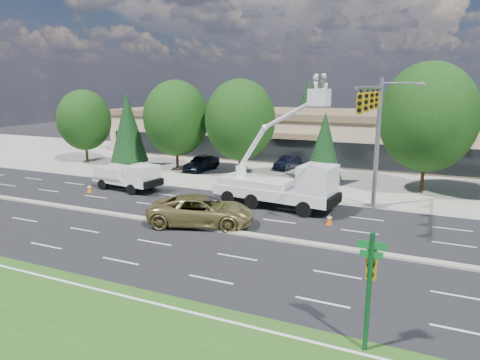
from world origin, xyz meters
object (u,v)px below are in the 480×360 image
at_px(minivan, 202,211).
at_px(signal_mast, 375,124).
at_px(street_sign_pole, 370,279).
at_px(utility_pickup, 130,180).
at_px(bucket_truck, 285,181).

bearing_deg(minivan, signal_mast, -72.33).
relative_size(street_sign_pole, utility_pickup, 0.66).
height_order(street_sign_pole, utility_pickup, street_sign_pole).
bearing_deg(utility_pickup, minivan, -21.06).
xyz_separation_m(utility_pickup, minivan, (9.76, -5.43, -0.01)).
relative_size(signal_mast, utility_pickup, 1.68).
height_order(street_sign_pole, bucket_truck, bucket_truck).
bearing_deg(street_sign_pole, utility_pickup, 145.36).
distance_m(street_sign_pole, utility_pickup, 25.44).
xyz_separation_m(signal_mast, utility_pickup, (-18.92, -1.01, -5.14)).
bearing_deg(bucket_truck, signal_mast, 16.02).
xyz_separation_m(signal_mast, bucket_truck, (-5.59, -0.94, -4.05)).
distance_m(signal_mast, minivan, 12.33).
bearing_deg(minivan, bucket_truck, -50.44).
height_order(signal_mast, street_sign_pole, signal_mast).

